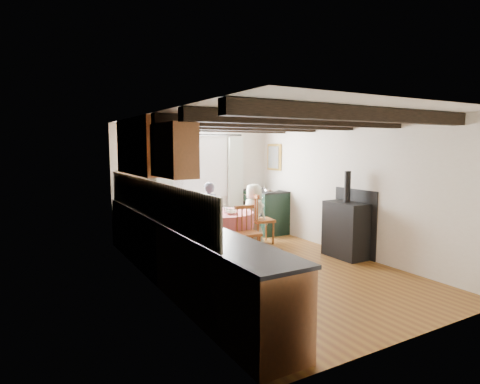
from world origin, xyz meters
TOP-DOWN VIEW (x-y plane):
  - floor at (0.00, 0.00)m, footprint 3.60×5.50m
  - ceiling at (0.00, 0.00)m, footprint 3.60×5.50m
  - wall_back at (0.00, 2.75)m, footprint 3.60×0.00m
  - wall_front at (0.00, -2.75)m, footprint 3.60×0.00m
  - wall_left at (-1.80, 0.00)m, footprint 0.00×5.50m
  - wall_right at (1.80, 0.00)m, footprint 0.00×5.50m
  - beam_a at (0.00, -2.00)m, footprint 3.60×0.16m
  - beam_b at (0.00, -1.00)m, footprint 3.60×0.16m
  - beam_c at (0.00, 0.00)m, footprint 3.60×0.16m
  - beam_d at (0.00, 1.00)m, footprint 3.60×0.16m
  - beam_e at (0.00, 2.00)m, footprint 3.60×0.16m
  - splash_left at (-1.78, 0.30)m, footprint 0.02×4.50m
  - splash_back at (-1.00, 2.73)m, footprint 1.40×0.02m
  - base_cabinet_left at (-1.50, 0.00)m, footprint 0.60×5.30m
  - base_cabinet_back at (-1.05, 2.45)m, footprint 1.30×0.60m
  - worktop_left at (-1.48, 0.00)m, footprint 0.64×5.30m
  - worktop_back at (-1.05, 2.43)m, footprint 1.30×0.64m
  - wall_cabinet_glass at (-1.63, 1.20)m, footprint 0.34×1.80m
  - wall_cabinet_solid at (-1.63, -0.30)m, footprint 0.34×0.90m
  - window_frame at (0.10, 2.73)m, footprint 1.34×0.03m
  - window_pane at (0.10, 2.74)m, footprint 1.20×0.01m
  - curtain_left at (-0.75, 2.65)m, footprint 0.35×0.10m
  - curtain_right at (0.95, 2.65)m, footprint 0.35×0.10m
  - curtain_rod at (0.10, 2.65)m, footprint 2.00×0.03m
  - wall_picture at (1.77, 2.30)m, footprint 0.04×0.50m
  - wall_plate at (1.05, 2.72)m, footprint 0.30×0.02m
  - rug at (0.00, 1.43)m, footprint 1.78×1.38m
  - dining_table at (0.00, 1.43)m, footprint 1.15×1.15m
  - chair_near at (0.08, 0.66)m, footprint 0.43×0.45m
  - chair_left at (-0.76, 1.38)m, footprint 0.47×0.45m
  - chair_right at (0.86, 1.40)m, footprint 0.52×0.50m
  - aga_range at (1.47, 2.23)m, footprint 0.69×1.07m
  - cast_iron_stove at (1.58, -0.20)m, footprint 0.46×0.76m
  - child_far at (0.00, 2.10)m, footprint 0.50×0.39m
  - child_right at (0.74, 1.52)m, footprint 0.55×0.68m
  - bowl_a at (0.02, 1.16)m, footprint 0.28×0.28m
  - bowl_b at (0.08, 1.30)m, footprint 0.28×0.28m
  - cup at (0.05, 1.44)m, footprint 0.11×0.11m
  - canister_tall at (-1.31, 2.41)m, footprint 0.14×0.14m
  - canister_wide at (-1.05, 2.53)m, footprint 0.18×0.18m

SIDE VIEW (x-z plane):
  - floor at x=0.00m, z-range 0.00..0.00m
  - rug at x=0.00m, z-range 0.00..0.01m
  - dining_table at x=0.00m, z-range 0.00..0.70m
  - base_cabinet_left at x=-1.50m, z-range 0.00..0.88m
  - base_cabinet_back at x=-1.05m, z-range 0.00..0.88m
  - chair_left at x=-0.76m, z-range 0.00..0.89m
  - chair_near at x=0.08m, z-range 0.00..0.91m
  - aga_range at x=1.47m, z-range 0.00..0.98m
  - chair_right at x=0.86m, z-range 0.00..1.01m
  - child_right at x=0.74m, z-range 0.00..1.20m
  - child_far at x=0.00m, z-range 0.00..1.23m
  - bowl_a at x=0.02m, z-range 0.70..0.74m
  - bowl_b at x=0.08m, z-range 0.70..0.76m
  - cup at x=0.05m, z-range 0.70..0.78m
  - cast_iron_stove at x=1.58m, z-range 0.00..1.53m
  - worktop_left at x=-1.48m, z-range 0.88..0.92m
  - worktop_back at x=-1.05m, z-range 0.88..0.92m
  - canister_wide at x=-1.05m, z-range 0.92..1.12m
  - canister_tall at x=-1.31m, z-range 0.92..1.16m
  - curtain_left at x=-0.75m, z-range 0.05..2.15m
  - curtain_right at x=0.95m, z-range 0.05..2.15m
  - wall_back at x=0.00m, z-range 0.00..2.40m
  - wall_front at x=0.00m, z-range 0.00..2.40m
  - wall_left at x=-1.80m, z-range 0.00..2.40m
  - wall_right at x=1.80m, z-range 0.00..2.40m
  - splash_left at x=-1.78m, z-range 0.92..1.48m
  - splash_back at x=-1.00m, z-range 0.92..1.48m
  - window_frame at x=0.10m, z-range 0.83..2.37m
  - window_pane at x=0.10m, z-range 0.90..2.30m
  - wall_picture at x=1.77m, z-range 1.40..2.00m
  - wall_plate at x=1.05m, z-range 1.55..1.85m
  - wall_cabinet_solid at x=-1.63m, z-range 1.55..2.25m
  - wall_cabinet_glass at x=-1.63m, z-range 1.50..2.40m
  - curtain_rod at x=0.10m, z-range 2.19..2.22m
  - beam_a at x=0.00m, z-range 2.23..2.39m
  - beam_b at x=0.00m, z-range 2.23..2.39m
  - beam_c at x=0.00m, z-range 2.23..2.39m
  - beam_d at x=0.00m, z-range 2.23..2.39m
  - beam_e at x=0.00m, z-range 2.23..2.39m
  - ceiling at x=0.00m, z-range 2.40..2.40m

